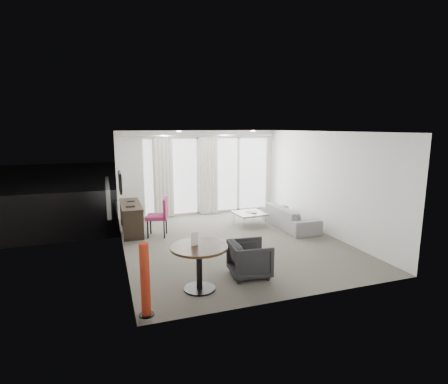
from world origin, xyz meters
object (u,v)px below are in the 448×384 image
object	(u,v)px
coffee_table	(249,219)
sofa	(290,217)
tub_armchair	(250,259)
rattan_chair_b	(226,186)
red_lamp	(145,280)
rattan_chair_a	(219,192)
desk	(131,218)
round_table	(199,268)
desk_chair	(157,217)

from	to	relation	value
coffee_table	sofa	distance (m)	1.12
coffee_table	sofa	world-z (taller)	sofa
tub_armchair	rattan_chair_b	world-z (taller)	rattan_chair_b
red_lamp	rattan_chair_a	size ratio (longest dim) A/B	1.42
rattan_chair_a	rattan_chair_b	world-z (taller)	rattan_chair_b
rattan_chair_a	sofa	bearing A→B (deg)	-72.48
desk	red_lamp	world-z (taller)	red_lamp
round_table	rattan_chair_b	size ratio (longest dim) A/B	1.06
sofa	rattan_chair_b	xyz separation A→B (m)	(-0.31, 4.47, 0.17)
desk	red_lamp	size ratio (longest dim) A/B	1.46
coffee_table	desk	bearing A→B (deg)	173.00
round_table	desk	bearing A→B (deg)	102.40
tub_armchair	sofa	world-z (taller)	tub_armchair
red_lamp	sofa	bearing A→B (deg)	38.40
tub_armchair	rattan_chair_a	distance (m)	6.47
tub_armchair	coffee_table	distance (m)	3.41
tub_armchair	round_table	bearing A→B (deg)	108.20
desk	sofa	size ratio (longest dim) A/B	0.82
red_lamp	tub_armchair	world-z (taller)	red_lamp
rattan_chair_a	round_table	bearing A→B (deg)	-105.90
red_lamp	rattan_chair_b	world-z (taller)	red_lamp
desk_chair	rattan_chair_a	distance (m)	4.31
tub_armchair	coffee_table	xyz separation A→B (m)	(1.33, 3.13, -0.15)
desk_chair	round_table	size ratio (longest dim) A/B	1.01
desk_chair	sofa	size ratio (longest dim) A/B	0.49
desk_chair	tub_armchair	bearing A→B (deg)	-49.91
red_lamp	coffee_table	world-z (taller)	red_lamp
round_table	coffee_table	size ratio (longest dim) A/B	1.21
desk	red_lamp	bearing A→B (deg)	-91.59
desk_chair	desk	bearing A→B (deg)	153.27
rattan_chair_b	desk_chair	bearing A→B (deg)	-112.92
round_table	tub_armchair	bearing A→B (deg)	12.93
desk	rattan_chair_b	bearing A→B (deg)	42.74
desk	round_table	world-z (taller)	round_table
tub_armchair	rattan_chair_a	world-z (taller)	rattan_chair_a
tub_armchair	rattan_chair_b	xyz separation A→B (m)	(1.99, 7.06, 0.13)
desk_chair	sofa	bearing A→B (deg)	11.16
round_table	rattan_chair_a	bearing A→B (deg)	69.16
desk	coffee_table	size ratio (longest dim) A/B	2.03
desk_chair	rattan_chair_b	world-z (taller)	desk_chair
desk	round_table	xyz separation A→B (m)	(0.83, -3.76, 0.01)
coffee_table	rattan_chair_a	xyz separation A→B (m)	(0.14, 3.17, 0.21)
desk_chair	rattan_chair_b	bearing A→B (deg)	68.70
desk_chair	coffee_table	world-z (taller)	desk_chair
desk	sofa	bearing A→B (deg)	-12.65
tub_armchair	sofa	distance (m)	3.46
sofa	rattan_chair_b	size ratio (longest dim) A/B	2.16
rattan_chair_b	rattan_chair_a	bearing A→B (deg)	-108.86
round_table	tub_armchair	world-z (taller)	round_table
desk_chair	tub_armchair	xyz separation A→B (m)	(1.26, -2.96, -0.16)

